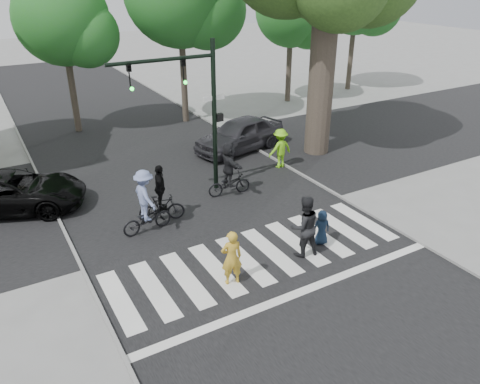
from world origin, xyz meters
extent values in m
plane|color=gray|center=(0.00, 0.00, 0.00)|extent=(120.00, 120.00, 0.00)
cube|color=black|center=(0.00, 5.00, 0.01)|extent=(10.00, 70.00, 0.01)
cube|color=black|center=(0.00, 8.00, 0.01)|extent=(70.00, 10.00, 0.01)
cube|color=gray|center=(-5.05, 5.00, 0.05)|extent=(0.10, 70.00, 0.10)
cube|color=gray|center=(5.05, 5.00, 0.05)|extent=(0.10, 70.00, 0.10)
cube|color=silver|center=(-4.50, 1.00, 0.01)|extent=(0.55, 3.00, 0.01)
cube|color=silver|center=(-3.50, 1.00, 0.01)|extent=(0.55, 3.00, 0.01)
cube|color=silver|center=(-2.50, 1.00, 0.01)|extent=(0.55, 3.00, 0.01)
cube|color=silver|center=(-1.50, 1.00, 0.01)|extent=(0.55, 3.00, 0.01)
cube|color=silver|center=(-0.50, 1.00, 0.01)|extent=(0.55, 3.00, 0.01)
cube|color=silver|center=(0.50, 1.00, 0.01)|extent=(0.55, 3.00, 0.01)
cube|color=silver|center=(1.50, 1.00, 0.01)|extent=(0.55, 3.00, 0.01)
cube|color=silver|center=(2.50, 1.00, 0.01)|extent=(0.55, 3.00, 0.01)
cube|color=silver|center=(3.50, 1.00, 0.01)|extent=(0.55, 3.00, 0.01)
cube|color=silver|center=(4.50, 1.00, 0.01)|extent=(0.55, 3.00, 0.01)
cube|color=silver|center=(0.00, -1.20, 0.01)|extent=(10.00, 0.30, 0.01)
cylinder|color=black|center=(1.20, 6.20, 3.00)|extent=(0.18, 0.18, 6.00)
cylinder|color=black|center=(-0.80, 6.20, 5.40)|extent=(4.00, 0.14, 0.14)
imported|color=black|center=(0.00, 6.20, 4.95)|extent=(0.16, 0.20, 1.00)
sphere|color=#19E533|center=(0.00, 6.08, 4.55)|extent=(0.14, 0.14, 0.14)
imported|color=black|center=(-2.00, 6.20, 4.95)|extent=(0.16, 0.20, 1.00)
sphere|color=#19E533|center=(-2.00, 6.08, 4.55)|extent=(0.14, 0.14, 0.14)
cube|color=black|center=(1.42, 6.20, 3.00)|extent=(0.28, 0.18, 0.30)
cube|color=#FF660C|center=(1.53, 6.20, 3.00)|extent=(0.02, 0.14, 0.20)
cube|color=white|center=(1.20, 6.20, 3.80)|extent=(0.90, 0.04, 0.18)
cylinder|color=brown|center=(7.50, 7.50, 3.50)|extent=(1.20, 1.20, 7.00)
cylinder|color=brown|center=(7.80, 7.30, 6.50)|extent=(1.29, 1.74, 2.93)
cylinder|color=brown|center=(-2.00, 16.80, 2.80)|extent=(0.36, 0.36, 5.60)
sphere|color=#2C712F|center=(-2.00, 16.80, 6.00)|extent=(4.80, 4.80, 4.80)
sphere|color=#2C712F|center=(-1.04, 16.08, 5.20)|extent=(3.36, 3.36, 3.36)
cylinder|color=brown|center=(4.00, 15.50, 3.36)|extent=(0.36, 0.36, 6.72)
sphere|color=#2C712F|center=(5.20, 14.60, 6.24)|extent=(4.20, 4.20, 4.20)
cylinder|color=brown|center=(12.00, 16.30, 2.73)|extent=(0.36, 0.36, 5.46)
sphere|color=#2C712F|center=(12.00, 16.30, 5.85)|extent=(4.60, 4.60, 4.60)
sphere|color=#2C712F|center=(12.92, 15.61, 5.07)|extent=(3.22, 3.22, 3.22)
cylinder|color=brown|center=(18.00, 16.90, 3.08)|extent=(0.36, 0.36, 6.16)
sphere|color=#2C712F|center=(19.08, 16.09, 5.72)|extent=(3.78, 3.78, 3.78)
imported|color=gold|center=(-1.41, 0.18, 0.86)|extent=(0.69, 0.53, 1.72)
imported|color=black|center=(2.19, 0.58, 0.61)|extent=(0.67, 0.52, 1.21)
imported|color=black|center=(1.28, 0.36, 1.02)|extent=(1.11, 0.92, 2.04)
imported|color=black|center=(-2.49, 4.24, 0.47)|extent=(1.86, 0.83, 0.95)
imported|color=#7281B1|center=(-2.49, 4.24, 1.38)|extent=(0.80, 1.24, 1.81)
imported|color=black|center=(-1.76, 4.72, 0.49)|extent=(1.70, 0.95, 0.98)
imported|color=black|center=(-1.76, 4.72, 1.29)|extent=(0.70, 1.08, 1.70)
imported|color=black|center=(1.36, 5.36, 0.46)|extent=(1.83, 0.83, 0.93)
imported|color=black|center=(1.36, 5.36, 1.35)|extent=(0.72, 1.70, 1.77)
imported|color=black|center=(-6.34, 8.31, 0.75)|extent=(5.91, 4.30, 1.49)
imported|color=#333237|center=(4.30, 9.57, 0.83)|extent=(5.19, 3.01, 1.66)
imported|color=#79D419|center=(4.77, 6.74, 0.91)|extent=(1.21, 0.75, 1.82)
camera|label=1|loc=(-6.80, -9.59, 8.30)|focal=35.00mm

